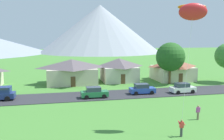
% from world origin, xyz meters
% --- Properties ---
extents(road_strip, '(160.00, 6.70, 0.08)m').
position_xyz_m(road_strip, '(0.00, 28.91, 0.04)').
color(road_strip, '#2D2D33').
rests_on(road_strip, ground).
extents(mountain_central_ridge, '(76.37, 76.37, 29.93)m').
position_xyz_m(mountain_central_ridge, '(20.09, 147.20, 14.96)').
color(mountain_central_ridge, '#8E939E').
rests_on(mountain_central_ridge, ground).
extents(house_leftmost, '(10.56, 8.17, 4.99)m').
position_xyz_m(house_leftmost, '(-4.24, 40.77, 2.58)').
color(house_leftmost, beige).
rests_on(house_leftmost, ground).
extents(house_left_center, '(8.35, 8.48, 4.67)m').
position_xyz_m(house_left_center, '(17.78, 40.23, 2.42)').
color(house_left_center, beige).
rests_on(house_left_center, ground).
extents(house_rightmost, '(7.79, 7.43, 4.95)m').
position_xyz_m(house_rightmost, '(5.86, 41.37, 2.56)').
color(house_rightmost, beige).
rests_on(house_rightmost, ground).
extents(tree_near_left, '(5.83, 5.83, 8.42)m').
position_xyz_m(tree_near_left, '(15.22, 36.09, 5.49)').
color(tree_near_left, brown).
rests_on(tree_near_left, ground).
extents(parked_car_green_west_end, '(4.23, 2.13, 1.68)m').
position_xyz_m(parked_car_green_west_end, '(-1.58, 27.53, 0.87)').
color(parked_car_green_west_end, '#237042').
rests_on(parked_car_green_west_end, road_strip).
extents(parked_car_blue_mid_east, '(4.24, 2.15, 1.68)m').
position_xyz_m(parked_car_blue_mid_east, '(6.58, 28.42, 0.87)').
color(parked_car_blue_mid_east, '#2847A8').
rests_on(parked_car_blue_mid_east, road_strip).
extents(parked_car_white_east_end, '(4.26, 2.19, 1.68)m').
position_xyz_m(parked_car_white_east_end, '(13.50, 27.61, 0.87)').
color(parked_car_white_east_end, white).
rests_on(parked_car_white_east_end, road_strip).
extents(kite_flyer_with_kite, '(3.65, 3.03, 12.78)m').
position_xyz_m(kite_flyer_with_kite, '(6.06, 12.62, 11.65)').
color(kite_flyer_with_kite, '#3D3D42').
rests_on(kite_flyer_with_kite, ground).
extents(watcher_person, '(0.56, 0.24, 1.68)m').
position_xyz_m(watcher_person, '(8.54, 14.82, 0.88)').
color(watcher_person, '#70604C').
rests_on(watcher_person, ground).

